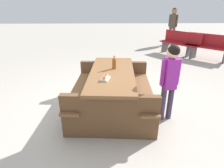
# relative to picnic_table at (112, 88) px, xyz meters

# --- Properties ---
(ground_plane) EXTENTS (30.00, 30.00, 0.00)m
(ground_plane) POSITION_rel_picnic_table_xyz_m (0.00, 0.00, -0.44)
(ground_plane) COLOR #ADA599
(ground_plane) RESTS_ON ground
(picnic_table) EXTENTS (1.89, 1.51, 0.75)m
(picnic_table) POSITION_rel_picnic_table_xyz_m (0.00, 0.00, 0.00)
(picnic_table) COLOR brown
(picnic_table) RESTS_ON ground
(soda_bottle) EXTENTS (0.07, 0.07, 0.24)m
(soda_bottle) POSITION_rel_picnic_table_xyz_m (-0.18, 0.04, 0.42)
(soda_bottle) COLOR brown
(soda_bottle) RESTS_ON picnic_table
(hotdog_tray) EXTENTS (0.20, 0.16, 0.08)m
(hotdog_tray) POSITION_rel_picnic_table_xyz_m (0.34, -0.11, 0.34)
(hotdog_tray) COLOR white
(hotdog_tray) RESTS_ON picnic_table
(child_in_coat) EXTENTS (0.21, 0.32, 1.29)m
(child_in_coat) POSITION_rel_picnic_table_xyz_m (0.31, 0.91, 0.38)
(child_in_coat) COLOR #3F334C
(child_in_coat) RESTS_ON ground
(park_bench_near) EXTENTS (1.31, 1.38, 0.85)m
(park_bench_near) POSITION_rel_picnic_table_xyz_m (-3.32, 3.40, 0.00)
(park_bench_near) COLOR maroon
(park_bench_near) RESTS_ON ground
(park_bench_mid) EXTENTS (1.43, 1.23, 0.85)m
(park_bench_mid) POSITION_rel_picnic_table_xyz_m (-3.93, 2.66, 0.00)
(park_bench_mid) COLOR maroon
(park_bench_mid) RESTS_ON ground
(bystander_adult) EXTENTS (0.32, 0.36, 1.61)m
(bystander_adult) POSITION_rel_picnic_table_xyz_m (-5.79, 2.92, 0.59)
(bystander_adult) COLOR #3F334C
(bystander_adult) RESTS_ON ground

